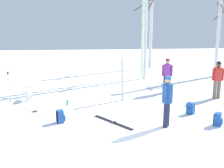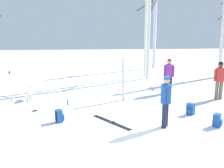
# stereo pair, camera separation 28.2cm
# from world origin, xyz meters

# --- Properties ---
(ground_plane) EXTENTS (60.00, 60.00, 0.00)m
(ground_plane) POSITION_xyz_m (0.00, 0.00, 0.00)
(ground_plane) COLOR white
(person_0) EXTENTS (0.34, 0.45, 1.72)m
(person_0) POSITION_xyz_m (1.28, 0.43, 0.98)
(person_0) COLOR #1E2338
(person_0) RESTS_ON ground_plane
(person_1) EXTENTS (0.51, 0.34, 1.72)m
(person_1) POSITION_xyz_m (4.65, 3.58, 0.98)
(person_1) COLOR #72604C
(person_1) RESTS_ON ground_plane
(person_2) EXTENTS (0.49, 0.34, 1.72)m
(person_2) POSITION_xyz_m (2.70, 4.85, 0.98)
(person_2) COLOR black
(person_2) RESTS_ON ground_plane
(dog) EXTENTS (0.23, 0.89, 0.57)m
(dog) POSITION_xyz_m (-3.80, 4.18, 0.39)
(dog) COLOR beige
(dog) RESTS_ON ground_plane
(ski_pair_planted_0) EXTENTS (0.15, 0.15, 1.92)m
(ski_pair_planted_0) POSITION_xyz_m (0.32, 3.76, 0.95)
(ski_pair_planted_0) COLOR white
(ski_pair_planted_0) RESTS_ON ground_plane
(ski_pair_lying_0) EXTENTS (1.25, 1.63, 0.05)m
(ski_pair_lying_0) POSITION_xyz_m (-0.43, 0.99, 0.01)
(ski_pair_lying_0) COLOR black
(ski_pair_lying_0) RESTS_ON ground_plane
(ski_pair_lying_1) EXTENTS (1.35, 1.24, 0.05)m
(ski_pair_lying_1) POSITION_xyz_m (-3.31, 2.51, 0.01)
(ski_pair_lying_1) COLOR white
(ski_pair_lying_1) RESTS_ON ground_plane
(ski_poles_0) EXTENTS (0.07, 0.24, 1.38)m
(ski_poles_0) POSITION_xyz_m (-4.54, 3.84, 0.74)
(ski_poles_0) COLOR #B2B2BC
(ski_poles_0) RESTS_ON ground_plane
(backpack_0) EXTENTS (0.33, 0.31, 0.44)m
(backpack_0) POSITION_xyz_m (-2.21, 1.20, 0.21)
(backpack_0) COLOR #1E4C99
(backpack_0) RESTS_ON ground_plane
(backpack_1) EXTENTS (0.35, 0.34, 0.44)m
(backpack_1) POSITION_xyz_m (3.01, 0.32, 0.21)
(backpack_1) COLOR #1E4C99
(backpack_1) RESTS_ON ground_plane
(backpack_2) EXTENTS (0.34, 0.34, 0.44)m
(backpack_2) POSITION_xyz_m (2.58, 1.57, 0.21)
(backpack_2) COLOR #1E4C99
(backpack_2) RESTS_ON ground_plane
(water_bottle_0) EXTENTS (0.07, 0.07, 0.21)m
(water_bottle_0) POSITION_xyz_m (-2.08, 3.23, 0.10)
(water_bottle_0) COLOR green
(water_bottle_0) RESTS_ON ground_plane
(birch_tree_1) EXTENTS (1.20, 1.19, 7.31)m
(birch_tree_1) POSITION_xyz_m (2.41, 9.08, 3.79)
(birch_tree_1) COLOR #E8E9CC
(birch_tree_1) RESTS_ON ground_plane
(birch_tree_2) EXTENTS (1.30, 1.41, 6.93)m
(birch_tree_2) POSITION_xyz_m (2.47, 8.58, 3.60)
(birch_tree_2) COLOR silver
(birch_tree_2) RESTS_ON ground_plane
(birch_tree_3) EXTENTS (1.18, 1.13, 7.00)m
(birch_tree_3) POSITION_xyz_m (3.93, 12.94, 3.61)
(birch_tree_3) COLOR silver
(birch_tree_3) RESTS_ON ground_plane
(birch_tree_4) EXTENTS (1.45, 1.42, 6.49)m
(birch_tree_4) POSITION_xyz_m (7.19, 8.64, 3.37)
(birch_tree_4) COLOR silver
(birch_tree_4) RESTS_ON ground_plane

